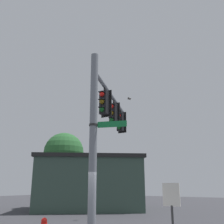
# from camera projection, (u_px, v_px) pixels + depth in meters

# --- Properties ---
(signal_pole) EXTENTS (0.29, 0.29, 7.08)m
(signal_pole) POSITION_uv_depth(u_px,v_px,m) (93.00, 143.00, 9.54)
(signal_pole) COLOR slate
(signal_pole) RESTS_ON ground
(mast_arm) EXTENTS (2.27, 5.67, 0.18)m
(mast_arm) POSITION_uv_depth(u_px,v_px,m) (111.00, 96.00, 13.11)
(mast_arm) COLOR slate
(traffic_light_nearest_pole) EXTENTS (0.54, 0.49, 1.31)m
(traffic_light_nearest_pole) POSITION_uv_depth(u_px,v_px,m) (104.00, 103.00, 11.56)
(traffic_light_nearest_pole) COLOR black
(traffic_light_mid_inner) EXTENTS (0.54, 0.49, 1.31)m
(traffic_light_mid_inner) POSITION_uv_depth(u_px,v_px,m) (113.00, 114.00, 13.34)
(traffic_light_mid_inner) COLOR black
(traffic_light_mid_outer) EXTENTS (0.54, 0.49, 1.31)m
(traffic_light_mid_outer) POSITION_uv_depth(u_px,v_px,m) (120.00, 122.00, 15.12)
(traffic_light_mid_outer) COLOR black
(street_name_sign) EXTENTS (1.34, 0.62, 0.22)m
(street_name_sign) POSITION_uv_depth(u_px,v_px,m) (102.00, 125.00, 9.65)
(street_name_sign) COLOR #147238
(bird_flying) EXTENTS (0.30, 0.39, 0.10)m
(bird_flying) POSITION_uv_depth(u_px,v_px,m) (129.00, 99.00, 18.64)
(bird_flying) COLOR #4C4742
(storefront_building) EXTENTS (11.39, 11.28, 4.44)m
(storefront_building) POSITION_uv_depth(u_px,v_px,m) (89.00, 183.00, 23.06)
(storefront_building) COLOR #33473D
(storefront_building) RESTS_ON ground
(tree_by_storefront) EXTENTS (3.84, 3.84, 6.98)m
(tree_by_storefront) POSITION_uv_depth(u_px,v_px,m) (64.00, 153.00, 25.41)
(tree_by_storefront) COLOR #4C3823
(tree_by_storefront) RESTS_ON ground
(historical_marker) EXTENTS (0.60, 0.08, 2.13)m
(historical_marker) POSITION_uv_depth(u_px,v_px,m) (172.00, 205.00, 8.78)
(historical_marker) COLOR #333333
(historical_marker) RESTS_ON ground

